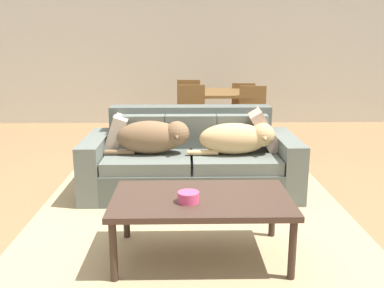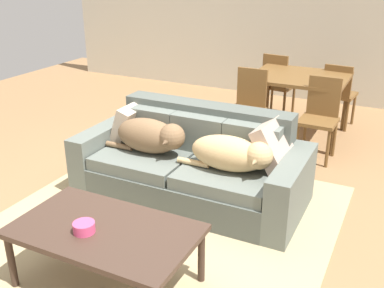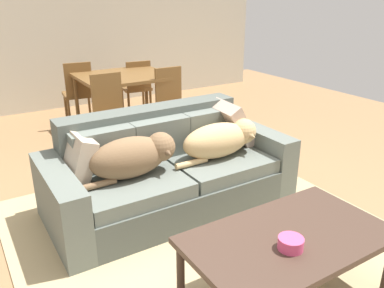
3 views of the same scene
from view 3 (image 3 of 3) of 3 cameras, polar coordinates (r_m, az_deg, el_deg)
The scene contains 15 objects.
ground_plane at distance 3.37m, azimuth -4.24°, elevation -11.08°, with size 10.00×10.00×0.00m, color #936D47.
back_partition at distance 6.69m, azimuth -21.47°, elevation 15.97°, with size 8.00×0.12×2.70m, color beige.
area_rug at distance 3.09m, azimuth 3.58°, elevation -14.30°, with size 2.77×3.14×0.01m, color tan.
couch at distance 3.50m, azimuth -3.58°, elevation -3.98°, with size 2.11×0.97×0.83m.
dog_on_left_cushion at distance 3.13m, azimuth -8.21°, elevation -1.70°, with size 0.82×0.35×0.32m.
dog_on_right_cushion at distance 3.49m, azimuth 4.25°, elevation 0.70°, with size 0.85×0.34×0.31m.
throw_pillow_by_left_arm at distance 3.19m, azimuth -16.10°, elevation -2.03°, with size 0.14×0.36×0.36m, color #BCA991.
throw_pillow_by_right_arm at distance 3.82m, azimuth 5.85°, elevation 3.03°, with size 0.13×0.43×0.43m, color #BCA18F.
coffee_table at distance 2.48m, azimuth 13.80°, elevation -13.52°, with size 1.23×0.72×0.46m.
bowl_on_coffee_table at distance 2.33m, azimuth 14.04°, elevation -13.73°, with size 0.14×0.14×0.07m, color #EA4C7F.
dining_table at distance 5.32m, azimuth -9.77°, elevation 9.04°, with size 1.15×1.00×0.78m.
dining_chair_near_left at distance 4.65m, azimuth -11.55°, elevation 4.77°, with size 0.40×0.40×0.93m.
dining_chair_near_right at distance 5.02m, azimuth -2.83°, elevation 6.26°, with size 0.41×0.41×0.91m.
dining_chair_far_left at distance 5.78m, azimuth -16.05°, elevation 7.39°, with size 0.45×0.45×0.90m.
dining_chair_far_right at distance 6.00m, azimuth -7.94°, elevation 8.34°, with size 0.44×0.44×0.86m.
Camera 3 is at (-1.29, -2.55, 1.80)m, focal length 36.99 mm.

